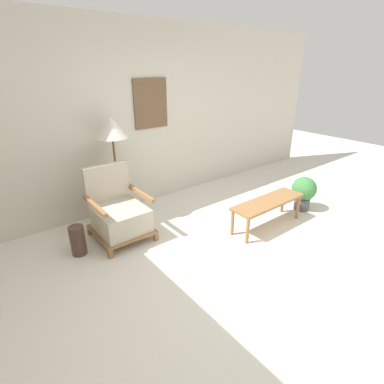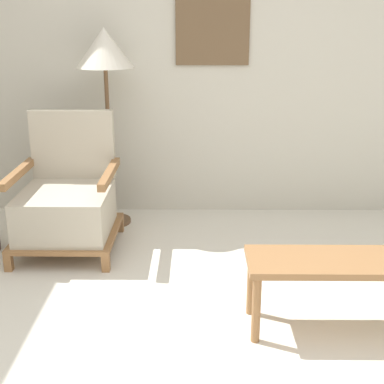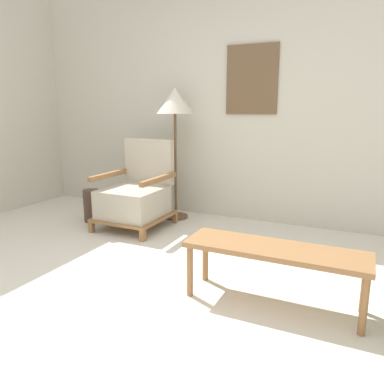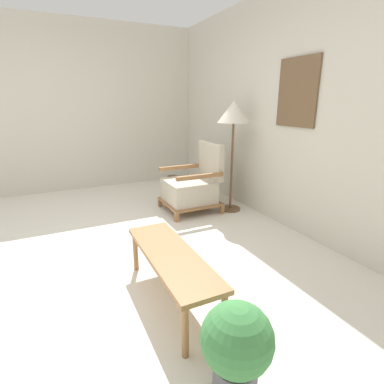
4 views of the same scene
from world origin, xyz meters
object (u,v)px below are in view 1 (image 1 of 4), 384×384
(vase, at_px, (78,240))
(potted_plant, at_px, (304,191))
(armchair, at_px, (119,214))
(coffee_table, at_px, (268,204))
(floor_lamp, at_px, (112,132))

(vase, xyz_separation_m, potted_plant, (3.15, -0.94, 0.12))
(armchair, distance_m, coffee_table, 1.99)
(coffee_table, relative_size, potted_plant, 2.18)
(coffee_table, bearing_deg, floor_lamp, 135.22)
(vase, height_order, potted_plant, potted_plant)
(floor_lamp, relative_size, potted_plant, 2.79)
(floor_lamp, height_order, potted_plant, floor_lamp)
(coffee_table, height_order, vase, coffee_table)
(armchair, relative_size, potted_plant, 1.74)
(armchair, distance_m, potted_plant, 2.77)
(armchair, xyz_separation_m, vase, (-0.57, -0.05, -0.15))
(floor_lamp, distance_m, vase, 1.45)
(armchair, xyz_separation_m, potted_plant, (2.58, -1.00, -0.03))
(floor_lamp, distance_m, coffee_table, 2.30)
(coffee_table, xyz_separation_m, potted_plant, (0.86, 0.00, -0.04))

